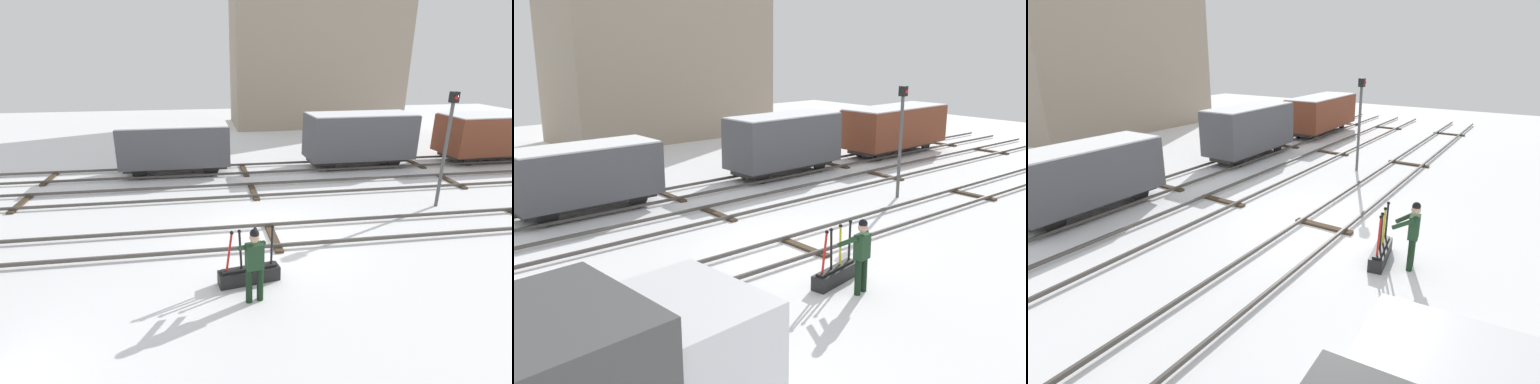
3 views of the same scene
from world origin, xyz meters
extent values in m
plane|color=white|center=(0.00, 0.00, 0.00)|extent=(60.00, 60.00, 0.00)
cube|color=#4C4742|center=(0.00, -0.72, 0.13)|extent=(44.00, 0.07, 0.10)
cube|color=#4C4742|center=(0.00, 0.72, 0.13)|extent=(44.00, 0.07, 0.10)
cube|color=#423323|center=(0.00, 0.00, 0.04)|extent=(0.24, 1.94, 0.08)
cube|color=#423323|center=(8.80, 0.00, 0.04)|extent=(0.24, 1.94, 0.08)
cube|color=#423323|center=(17.60, 0.00, 0.04)|extent=(0.24, 1.94, 0.08)
cube|color=#4C4742|center=(0.00, 3.45, 0.13)|extent=(44.00, 0.07, 0.10)
cube|color=#4C4742|center=(0.00, 4.89, 0.13)|extent=(44.00, 0.07, 0.10)
cube|color=#423323|center=(0.00, 4.17, 0.04)|extent=(0.24, 1.94, 0.08)
cube|color=#423323|center=(8.80, 4.17, 0.04)|extent=(0.24, 1.94, 0.08)
cube|color=#423323|center=(17.60, 4.17, 0.04)|extent=(0.24, 1.94, 0.08)
cube|color=#4C4742|center=(0.00, 6.50, 0.13)|extent=(44.00, 0.07, 0.10)
cube|color=#4C4742|center=(0.00, 7.94, 0.13)|extent=(44.00, 0.07, 0.10)
cube|color=#423323|center=(0.00, 7.22, 0.04)|extent=(0.24, 1.94, 0.08)
cube|color=#423323|center=(8.80, 7.22, 0.04)|extent=(0.24, 1.94, 0.08)
cube|color=#423323|center=(17.60, 7.22, 0.04)|extent=(0.24, 1.94, 0.08)
cube|color=black|center=(-1.05, -2.24, 0.18)|extent=(1.56, 0.60, 0.36)
cube|color=black|center=(-1.05, -2.24, 0.39)|extent=(1.38, 0.42, 0.06)
cylinder|color=red|center=(-1.53, -2.32, 0.88)|extent=(0.22, 0.09, 1.05)
sphere|color=black|center=(-1.45, -2.31, 1.40)|extent=(0.09, 0.09, 0.09)
cylinder|color=black|center=(-1.25, -2.28, 0.88)|extent=(0.11, 0.07, 1.05)
sphere|color=black|center=(-1.28, -2.28, 1.41)|extent=(0.09, 0.09, 0.09)
cylinder|color=yellow|center=(-0.87, -2.21, 0.88)|extent=(0.10, 0.07, 1.05)
sphere|color=black|center=(-0.89, -2.22, 1.41)|extent=(0.09, 0.09, 0.09)
cylinder|color=black|center=(-0.47, -2.15, 0.88)|extent=(0.09, 0.07, 1.05)
sphere|color=black|center=(-0.46, -2.15, 1.41)|extent=(0.09, 0.09, 0.09)
cylinder|color=black|center=(-1.16, -3.04, 0.42)|extent=(0.15, 0.15, 0.84)
cylinder|color=black|center=(-0.90, -3.00, 0.42)|extent=(0.15, 0.15, 0.84)
cube|color=#1E3D23|center=(-1.03, -3.02, 1.14)|extent=(0.41, 0.30, 0.60)
sphere|color=tan|center=(-1.03, -3.02, 1.60)|extent=(0.23, 0.23, 0.23)
sphere|color=black|center=(-1.03, -3.02, 1.69)|extent=(0.21, 0.21, 0.21)
cylinder|color=#1E3D23|center=(-1.27, -2.81, 1.26)|extent=(0.20, 0.56, 0.37)
cylinder|color=#1E3D23|center=(-0.86, -2.76, 1.28)|extent=(0.19, 0.54, 0.41)
cube|color=black|center=(-6.18, -5.05, 1.83)|extent=(0.16, 1.78, 0.76)
cylinder|color=#4C4C4C|center=(6.48, 1.70, 1.88)|extent=(0.12, 0.12, 3.76)
cube|color=black|center=(6.48, 1.70, 3.94)|extent=(0.24, 0.24, 0.36)
sphere|color=red|center=(6.48, 1.57, 3.94)|extent=(0.14, 0.14, 0.14)
cube|color=gray|center=(7.15, 19.95, 6.14)|extent=(12.77, 5.72, 12.28)
cube|color=#2D2B28|center=(5.68, 7.22, 0.40)|extent=(4.93, 1.29, 0.20)
cube|color=#4C4C51|center=(5.68, 7.22, 1.54)|extent=(5.20, 2.10, 2.08)
cube|color=white|center=(5.68, 7.22, 2.61)|extent=(5.10, 2.02, 0.06)
cylinder|color=black|center=(4.01, 6.64, 0.35)|extent=(0.70, 0.11, 0.70)
cylinder|color=black|center=(3.99, 7.75, 0.35)|extent=(0.70, 0.11, 0.70)
cylinder|color=black|center=(7.37, 6.70, 0.35)|extent=(0.70, 0.11, 0.70)
cylinder|color=black|center=(7.35, 7.81, 0.35)|extent=(0.70, 0.11, 0.70)
cube|color=#2D2B28|center=(-3.19, 7.22, 0.40)|extent=(4.66, 1.21, 0.20)
cube|color=#4C4C51|center=(-3.19, 7.22, 1.39)|extent=(4.92, 1.98, 1.78)
cube|color=white|center=(-3.19, 7.22, 2.31)|extent=(4.82, 1.90, 0.06)
cylinder|color=black|center=(-4.78, 6.68, 0.35)|extent=(0.70, 0.11, 0.70)
cylinder|color=black|center=(-4.79, 7.73, 0.35)|extent=(0.70, 0.11, 0.70)
cylinder|color=black|center=(-1.59, 6.71, 0.35)|extent=(0.70, 0.11, 0.70)
cylinder|color=black|center=(-1.61, 7.77, 0.35)|extent=(0.70, 0.11, 0.70)
cube|color=#2D2B28|center=(13.33, 7.22, 0.40)|extent=(5.82, 1.55, 0.20)
cube|color=brown|center=(13.33, 7.22, 1.44)|extent=(6.15, 2.47, 1.88)
cube|color=white|center=(13.33, 7.22, 2.41)|extent=(6.03, 2.37, 0.06)
cylinder|color=black|center=(11.38, 6.53, 0.35)|extent=(0.70, 0.12, 0.70)
cylinder|color=black|center=(11.34, 7.78, 0.35)|extent=(0.70, 0.12, 0.70)
cylinder|color=black|center=(15.33, 6.66, 0.35)|extent=(0.70, 0.12, 0.70)
cylinder|color=black|center=(15.29, 7.91, 0.35)|extent=(0.70, 0.12, 0.70)
camera|label=1|loc=(-2.10, -10.27, 5.28)|focal=26.75mm
camera|label=2|loc=(-10.62, -11.08, 5.68)|focal=40.36mm
camera|label=3|loc=(-10.46, -5.32, 5.27)|focal=28.52mm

